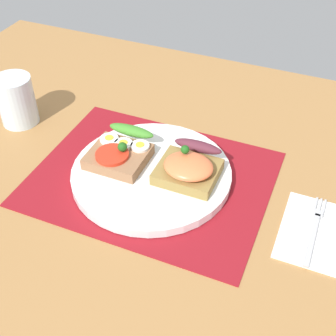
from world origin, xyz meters
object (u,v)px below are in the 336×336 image
(sandwich_salmon, at_px, (189,166))
(fork, at_px, (315,228))
(sandwich_egg_tomato, at_px, (121,151))
(plate, at_px, (151,174))
(napkin, at_px, (319,233))
(drinking_glass, at_px, (16,100))

(sandwich_salmon, bearing_deg, fork, -6.97)
(sandwich_egg_tomato, relative_size, sandwich_salmon, 1.03)
(fork, bearing_deg, sandwich_salmon, 173.03)
(sandwich_salmon, bearing_deg, sandwich_egg_tomato, -179.48)
(plate, distance_m, napkin, 0.28)
(sandwich_egg_tomato, distance_m, napkin, 0.34)
(sandwich_egg_tomato, xyz_separation_m, napkin, (0.34, -0.03, -0.03))
(sandwich_salmon, relative_size, napkin, 0.71)
(sandwich_egg_tomato, bearing_deg, napkin, -4.45)
(sandwich_salmon, xyz_separation_m, fork, (0.21, -0.03, -0.03))
(plate, bearing_deg, fork, -2.85)
(plate, xyz_separation_m, sandwich_egg_tomato, (-0.06, 0.01, 0.02))
(plate, bearing_deg, sandwich_egg_tomato, 169.79)
(napkin, bearing_deg, plate, 176.82)
(napkin, distance_m, fork, 0.01)
(plate, bearing_deg, napkin, -3.18)
(plate, height_order, napkin, plate)
(plate, relative_size, fork, 1.88)
(drinking_glass, bearing_deg, sandwich_salmon, -6.50)
(sandwich_egg_tomato, xyz_separation_m, drinking_glass, (-0.24, 0.04, 0.01))
(sandwich_salmon, bearing_deg, drinking_glass, 173.50)
(sandwich_egg_tomato, bearing_deg, plate, -10.21)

